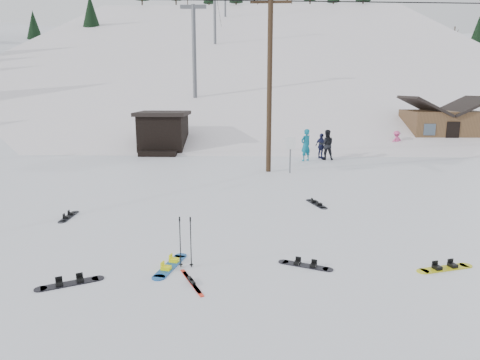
{
  "coord_description": "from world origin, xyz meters",
  "views": [
    {
      "loc": [
        1.27,
        -8.16,
        4.25
      ],
      "look_at": [
        0.81,
        5.2,
        1.4
      ],
      "focal_mm": 32.0,
      "sensor_mm": 36.0,
      "label": 1
    }
  ],
  "objects_px": {
    "hero_snowboard": "(170,265)",
    "hero_skis": "(192,282)",
    "utility_pole": "(270,80)",
    "cabin": "(441,127)"
  },
  "relations": [
    {
      "from": "utility_pole",
      "to": "hero_snowboard",
      "type": "bearing_deg",
      "value": -102.54
    },
    {
      "from": "utility_pole",
      "to": "cabin",
      "type": "distance_m",
      "value": 16.71
    },
    {
      "from": "cabin",
      "to": "hero_snowboard",
      "type": "distance_m",
      "value": 27.48
    },
    {
      "from": "cabin",
      "to": "hero_skis",
      "type": "height_order",
      "value": "cabin"
    },
    {
      "from": "utility_pole",
      "to": "hero_snowboard",
      "type": "distance_m",
      "value": 13.58
    },
    {
      "from": "hero_snowboard",
      "to": "hero_skis",
      "type": "bearing_deg",
      "value": -130.8
    },
    {
      "from": "utility_pole",
      "to": "hero_snowboard",
      "type": "xyz_separation_m",
      "value": [
        -2.77,
        -12.46,
        -4.65
      ]
    },
    {
      "from": "utility_pole",
      "to": "cabin",
      "type": "height_order",
      "value": "utility_pole"
    },
    {
      "from": "utility_pole",
      "to": "hero_skis",
      "type": "xyz_separation_m",
      "value": [
        -2.12,
        -13.32,
        -4.66
      ]
    },
    {
      "from": "utility_pole",
      "to": "cabin",
      "type": "relative_size",
      "value": 1.67
    }
  ]
}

